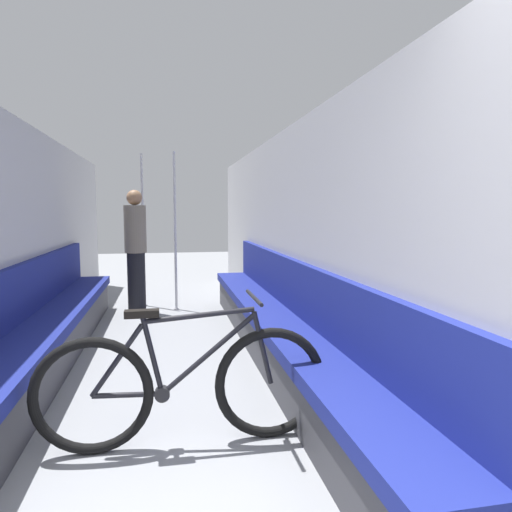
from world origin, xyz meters
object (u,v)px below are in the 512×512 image
bicycle (184,386)px  grab_pole_far (175,234)px  bench_seat_row_left (37,343)px  passenger_standing (136,250)px  bench_seat_row_right (279,330)px  grab_pole_near (143,233)px

bicycle → grab_pole_far: size_ratio=0.79×
bench_seat_row_left → grab_pole_far: grab_pole_far is taller
grab_pole_far → passenger_standing: bearing=-165.9°
bench_seat_row_left → grab_pole_far: size_ratio=2.52×
bench_seat_row_left → bicycle: bearing=-49.1°
bicycle → passenger_standing: size_ratio=1.04×
bench_seat_row_right → passenger_standing: 2.87m
bench_seat_row_right → grab_pole_near: bearing=115.3°
bench_seat_row_left → grab_pole_near: 3.09m
bicycle → grab_pole_far: grab_pole_far is taller
bench_seat_row_left → bench_seat_row_right: (2.13, 0.00, 0.00)m
grab_pole_near → grab_pole_far: (0.46, -0.35, 0.00)m
grab_pole_near → bench_seat_row_right: bearing=-64.7°
bench_seat_row_left → passenger_standing: 2.56m
bench_seat_row_left → bicycle: size_ratio=3.19×
grab_pole_near → passenger_standing: grab_pole_near is taller
bicycle → grab_pole_near: size_ratio=0.79×
bicycle → passenger_standing: bearing=110.8°
bench_seat_row_left → grab_pole_far: (1.22, 2.54, 0.79)m
grab_pole_near → bench_seat_row_left: bearing=-104.7°
grab_pole_far → passenger_standing: grab_pole_far is taller
bench_seat_row_right → grab_pole_near: 3.29m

